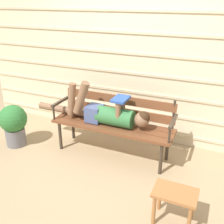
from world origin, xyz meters
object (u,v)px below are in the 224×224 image
object	(u,v)px
reclining_person	(104,113)
footstool	(175,198)
park_bench	(114,120)
potted_plant	(14,123)

from	to	relation	value
reclining_person	footstool	world-z (taller)	reclining_person
park_bench	footstool	xyz separation A→B (m)	(1.02, -0.93, -0.21)
reclining_person	potted_plant	xyz separation A→B (m)	(-1.27, -0.33, -0.26)
footstool	reclining_person	bearing A→B (deg)	142.60
potted_plant	footstool	bearing A→B (deg)	-12.38
park_bench	potted_plant	xyz separation A→B (m)	(-1.38, -0.40, -0.14)
park_bench	footstool	distance (m)	1.39
reclining_person	park_bench	bearing A→B (deg)	31.54
reclining_person	footstool	bearing A→B (deg)	-37.40
reclining_person	footstool	size ratio (longest dim) A/B	4.22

